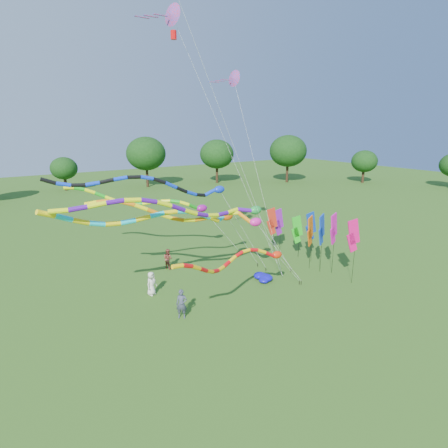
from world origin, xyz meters
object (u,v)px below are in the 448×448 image
person_c (168,259)px  person_a (151,283)px  tube_kite_red (243,259)px  blue_nylon_heap (266,277)px  tube_kite_orange (198,215)px  person_b (182,304)px

person_c → person_a: bearing=120.6°
tube_kite_red → person_a: bearing=111.9°
blue_nylon_heap → tube_kite_red: bearing=-145.2°
tube_kite_red → person_c: 9.76m
tube_kite_red → blue_nylon_heap: tube_kite_red is taller
tube_kite_orange → blue_nylon_heap: 7.48m
tube_kite_red → tube_kite_orange: tube_kite_orange is taller
tube_kite_red → blue_nylon_heap: (4.51, 3.13, -3.31)m
tube_kite_orange → person_a: (-2.93, 1.39, -4.68)m
blue_nylon_heap → person_c: person_c is taller
blue_nylon_heap → person_c: (-5.12, 6.22, 0.59)m
person_b → blue_nylon_heap: bearing=48.0°
blue_nylon_heap → person_c: size_ratio=1.06×
person_a → tube_kite_red: bearing=-79.8°
person_a → person_b: bearing=-109.4°
person_a → person_c: (3.02, 3.82, 0.00)m
person_c → tube_kite_orange: bearing=158.0°
tube_kite_orange → person_a: size_ratio=7.92×
tube_kite_orange → person_b: size_ratio=7.22×
person_a → tube_kite_orange: bearing=-48.4°
blue_nylon_heap → person_a: (-8.14, 2.41, 0.58)m
tube_kite_orange → blue_nylon_heap: size_ratio=7.46×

